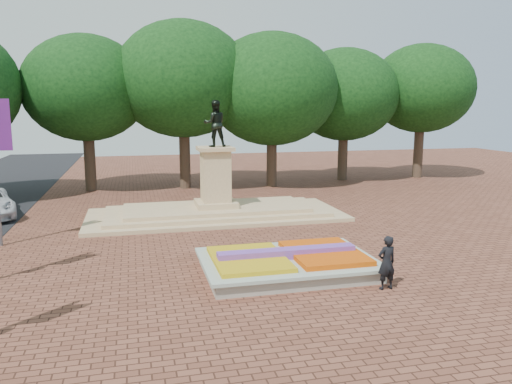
{
  "coord_description": "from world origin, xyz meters",
  "views": [
    {
      "loc": [
        -4.39,
        -18.92,
        6.08
      ],
      "look_at": [
        1.04,
        2.95,
        2.2
      ],
      "focal_mm": 35.0,
      "sensor_mm": 36.0,
      "label": 1
    }
  ],
  "objects": [
    {
      "name": "ground",
      "position": [
        0.0,
        0.0,
        0.0
      ],
      "size": [
        90.0,
        90.0,
        0.0
      ],
      "primitive_type": "plane",
      "color": "brown",
      "rests_on": "ground"
    },
    {
      "name": "flower_bed",
      "position": [
        1.03,
        -2.0,
        0.38
      ],
      "size": [
        6.3,
        4.3,
        0.91
      ],
      "color": "gray",
      "rests_on": "ground"
    },
    {
      "name": "monument",
      "position": [
        0.0,
        8.0,
        0.88
      ],
      "size": [
        14.0,
        6.0,
        6.4
      ],
      "color": "tan",
      "rests_on": "ground"
    },
    {
      "name": "tree_row_back",
      "position": [
        2.33,
        18.0,
        6.67
      ],
      "size": [
        44.8,
        8.8,
        10.43
      ],
      "color": "#33261C",
      "rests_on": "ground"
    },
    {
      "name": "pedestrian",
      "position": [
        3.71,
        -4.42,
        0.92
      ],
      "size": [
        0.72,
        0.52,
        1.85
      ],
      "primitive_type": "imported",
      "rotation": [
        0.0,
        0.0,
        3.26
      ],
      "color": "black",
      "rests_on": "ground"
    }
  ]
}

